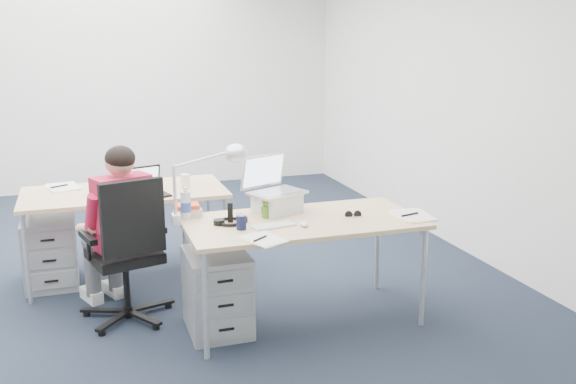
{
  "coord_description": "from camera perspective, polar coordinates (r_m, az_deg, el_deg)",
  "views": [
    {
      "loc": [
        -0.33,
        -4.95,
        1.96
      ],
      "look_at": [
        1.08,
        -0.68,
        0.85
      ],
      "focal_mm": 40.0,
      "sensor_mm": 36.0,
      "label": 1
    }
  ],
  "objects": [
    {
      "name": "office_chair",
      "position": [
        4.64,
        -14.06,
        -7.57
      ],
      "size": [
        0.8,
        0.8,
        1.04
      ],
      "rotation": [
        0.0,
        0.0,
        0.25
      ],
      "color": "black",
      "rests_on": "ground"
    },
    {
      "name": "desk_lamp",
      "position": [
        4.3,
        -7.92,
        0.83
      ],
      "size": [
        0.5,
        0.34,
        0.54
      ],
      "primitive_type": null,
      "rotation": [
        0.0,
        0.0,
        0.38
      ],
      "color": "silver",
      "rests_on": "desk_near"
    },
    {
      "name": "seated_person",
      "position": [
        4.69,
        -15.06,
        -3.23
      ],
      "size": [
        0.54,
        0.73,
        1.22
      ],
      "rotation": [
        0.0,
        0.0,
        0.38
      ],
      "color": "#BD1B3B",
      "rests_on": "ground"
    },
    {
      "name": "floor",
      "position": [
        5.33,
        -13.57,
        -8.09
      ],
      "size": [
        7.0,
        7.0,
        0.0
      ],
      "primitive_type": "plane",
      "color": "#19212D",
      "rests_on": "ground"
    },
    {
      "name": "wireless_keyboard",
      "position": [
        4.21,
        -1.33,
        -3.0
      ],
      "size": [
        0.3,
        0.16,
        0.01
      ],
      "primitive_type": "cube",
      "rotation": [
        0.0,
        0.0,
        0.16
      ],
      "color": "white",
      "rests_on": "desk_near"
    },
    {
      "name": "far_papers",
      "position": [
        5.58,
        -19.45,
        0.38
      ],
      "size": [
        0.29,
        0.36,
        0.01
      ],
      "primitive_type": "cube",
      "rotation": [
        0.0,
        0.0,
        0.23
      ],
      "color": "white",
      "rests_on": "desk_far"
    },
    {
      "name": "dark_laptop",
      "position": [
        5.07,
        -12.52,
        0.89
      ],
      "size": [
        0.41,
        0.4,
        0.24
      ],
      "primitive_type": null,
      "rotation": [
        0.0,
        0.0,
        0.3
      ],
      "color": "black",
      "rests_on": "desk_far"
    },
    {
      "name": "can_koozie",
      "position": [
        4.15,
        -4.18,
        -2.63
      ],
      "size": [
        0.07,
        0.07,
        0.1
      ],
      "primitive_type": "cylinder",
      "rotation": [
        0.0,
        0.0,
        0.16
      ],
      "color": "#13183C",
      "rests_on": "desk_near"
    },
    {
      "name": "sunglasses",
      "position": [
        4.46,
        5.81,
        -2.0
      ],
      "size": [
        0.13,
        0.07,
        0.03
      ],
      "primitive_type": null,
      "rotation": [
        0.0,
        0.0,
        -0.15
      ],
      "color": "black",
      "rests_on": "desk_near"
    },
    {
      "name": "silver_laptop",
      "position": [
        4.49,
        -0.98,
        0.59
      ],
      "size": [
        0.46,
        0.41,
        0.39
      ],
      "primitive_type": null,
      "rotation": [
        0.0,
        0.0,
        0.4
      ],
      "color": "silver",
      "rests_on": "desk_near"
    },
    {
      "name": "bear_figurine",
      "position": [
        4.4,
        -1.98,
        -1.44
      ],
      "size": [
        0.09,
        0.08,
        0.14
      ],
      "primitive_type": null,
      "rotation": [
        0.0,
        0.0,
        -0.34
      ],
      "color": "#3A751F",
      "rests_on": "desk_near"
    },
    {
      "name": "water_bottle",
      "position": [
        4.4,
        -9.07,
        -1.01
      ],
      "size": [
        0.07,
        0.07,
        0.22
      ],
      "primitive_type": "cylinder",
      "rotation": [
        0.0,
        0.0,
        -0.03
      ],
      "color": "silver",
      "rests_on": "desk_near"
    },
    {
      "name": "desk_near",
      "position": [
        4.38,
        1.3,
        -3.06
      ],
      "size": [
        1.6,
        0.8,
        0.73
      ],
      "color": "tan",
      "rests_on": "ground"
    },
    {
      "name": "drawer_pedestal_far",
      "position": [
        5.47,
        -20.35,
        -4.96
      ],
      "size": [
        0.4,
        0.5,
        0.55
      ],
      "primitive_type": "cube",
      "color": "#9EA0A3",
      "rests_on": "ground"
    },
    {
      "name": "cordless_phone",
      "position": [
        4.31,
        -5.15,
        -1.83
      ],
      "size": [
        0.04,
        0.03,
        0.14
      ],
      "primitive_type": "cube",
      "rotation": [
        0.0,
        0.0,
        -0.26
      ],
      "color": "black",
      "rests_on": "desk_near"
    },
    {
      "name": "papers_left",
      "position": [
        3.94,
        -2.24,
        -4.26
      ],
      "size": [
        0.27,
        0.32,
        0.01
      ],
      "primitive_type": "cube",
      "rotation": [
        0.0,
        0.0,
        0.35
      ],
      "color": "#FDF492",
      "rests_on": "desk_near"
    },
    {
      "name": "desk_far",
      "position": [
        5.35,
        -14.3,
        -0.37
      ],
      "size": [
        1.6,
        0.8,
        0.73
      ],
      "color": "tan",
      "rests_on": "ground"
    },
    {
      "name": "papers_right",
      "position": [
        4.52,
        11.01,
        -2.09
      ],
      "size": [
        0.24,
        0.33,
        0.01
      ],
      "primitive_type": "cube",
      "rotation": [
        0.0,
        0.0,
        -0.05
      ],
      "color": "#FDF492",
      "rests_on": "desk_near"
    },
    {
      "name": "book_stack",
      "position": [
        4.5,
        -8.95,
        -1.6
      ],
      "size": [
        0.2,
        0.16,
        0.08
      ],
      "primitive_type": "cube",
      "rotation": [
        0.0,
        0.0,
        0.13
      ],
      "color": "silver",
      "rests_on": "desk_near"
    },
    {
      "name": "computer_mouse",
      "position": [
        4.21,
        1.43,
        -2.87
      ],
      "size": [
        0.06,
        0.09,
        0.03
      ],
      "primitive_type": "ellipsoid",
      "rotation": [
        0.0,
        0.0,
        -0.05
      ],
      "color": "white",
      "rests_on": "desk_near"
    },
    {
      "name": "far_cup",
      "position": [
        5.33,
        -9.13,
        0.97
      ],
      "size": [
        0.08,
        0.08,
        0.11
      ],
      "primitive_type": "cylinder",
      "rotation": [
        0.0,
        0.0,
        0.0
      ],
      "color": "white",
      "rests_on": "desk_far"
    },
    {
      "name": "drawer_pedestal_near",
      "position": [
        4.39,
        -6.32,
        -8.79
      ],
      "size": [
        0.4,
        0.5,
        0.55
      ],
      "primitive_type": "cube",
      "color": "#9EA0A3",
      "rests_on": "ground"
    },
    {
      "name": "headphones",
      "position": [
        4.29,
        -5.12,
        -2.56
      ],
      "size": [
        0.25,
        0.19,
        0.04
      ],
      "primitive_type": null,
      "rotation": [
        0.0,
        0.0,
        0.05
      ],
      "color": "black",
      "rests_on": "desk_near"
    },
    {
      "name": "room",
      "position": [
        4.97,
        -14.7,
        10.59
      ],
      "size": [
        6.02,
        7.02,
        2.8
      ],
      "color": "silver",
      "rests_on": "ground"
    }
  ]
}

